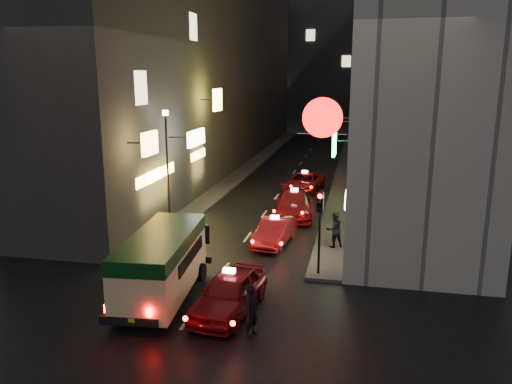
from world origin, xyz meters
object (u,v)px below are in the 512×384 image
Objects in this scene: taxi_near at (229,289)px; traffic_light at (320,214)px; minibus at (162,258)px; pedestrian_crossing at (252,307)px; lamp_post at (167,163)px.

traffic_light is (2.77, 3.66, 1.85)m from taxi_near.
minibus is 3.03× the size of pedestrian_crossing.
pedestrian_crossing is 5.65m from traffic_light.
pedestrian_crossing reaches higher than taxi_near.
lamp_post is (-5.43, 8.19, 2.88)m from taxi_near.
minibus is at bearing -70.14° from lamp_post.
minibus is 8.39m from lamp_post.
minibus is at bearing -150.40° from traffic_light.
lamp_post is at bearing 109.86° from minibus.
traffic_light is 0.56× the size of lamp_post.
pedestrian_crossing is at bearing -55.85° from lamp_post.
pedestrian_crossing is at bearing -28.22° from minibus.
traffic_light is at bearing -28.91° from lamp_post.
taxi_near is at bearing 54.40° from pedestrian_crossing.
traffic_light is (1.65, 5.13, 1.71)m from pedestrian_crossing.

